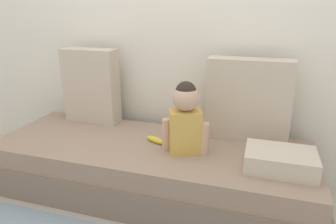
# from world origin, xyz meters

# --- Properties ---
(ground_plane) EXTENTS (12.00, 12.00, 0.00)m
(ground_plane) POSITION_xyz_m (0.00, 0.00, 0.00)
(ground_plane) COLOR #B2ADA3
(back_wall) EXTENTS (5.45, 0.10, 2.42)m
(back_wall) POSITION_xyz_m (0.00, 0.54, 1.21)
(back_wall) COLOR silver
(back_wall) RESTS_ON ground
(couch) EXTENTS (2.25, 0.81, 0.36)m
(couch) POSITION_xyz_m (0.00, 0.00, 0.18)
(couch) COLOR #826C5B
(couch) RESTS_ON ground
(throw_pillow_left) EXTENTS (0.44, 0.16, 0.59)m
(throw_pillow_left) POSITION_xyz_m (-0.62, 0.31, 0.66)
(throw_pillow_left) COLOR #C1B29E
(throw_pillow_left) RESTS_ON couch
(throw_pillow_right) EXTENTS (0.58, 0.16, 0.58)m
(throw_pillow_right) POSITION_xyz_m (0.62, 0.31, 0.65)
(throw_pillow_right) COLOR #C1B29E
(throw_pillow_right) RESTS_ON couch
(toddler) EXTENTS (0.31, 0.20, 0.47)m
(toddler) POSITION_xyz_m (0.26, -0.04, 0.61)
(toddler) COLOR gold
(toddler) RESTS_ON couch
(banana) EXTENTS (0.17, 0.11, 0.04)m
(banana) POSITION_xyz_m (0.03, 0.04, 0.38)
(banana) COLOR yellow
(banana) RESTS_ON couch
(folded_blanket) EXTENTS (0.40, 0.28, 0.12)m
(folded_blanket) POSITION_xyz_m (0.85, -0.10, 0.42)
(folded_blanket) COLOR beige
(folded_blanket) RESTS_ON couch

